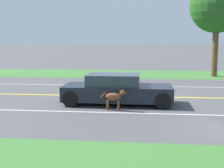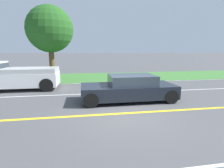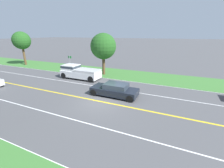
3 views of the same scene
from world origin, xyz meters
name	(u,v)px [view 1 (image 1 of 3)]	position (x,y,z in m)	size (l,w,h in m)	color
ground_plane	(133,97)	(0.00, 0.00, 0.00)	(400.00, 400.00, 0.00)	#4C4C4F
centre_divider_line	(133,96)	(0.00, 0.00, 0.00)	(0.18, 160.00, 0.01)	yellow
lane_edge_line_right	(122,143)	(7.00, 0.00, 0.00)	(0.14, 160.00, 0.01)	white
lane_edge_line_left	(137,79)	(-7.00, 0.00, 0.00)	(0.14, 160.00, 0.01)	white
lane_dash_same_dir	(129,113)	(3.50, 0.00, 0.00)	(0.10, 160.00, 0.01)	white
lane_dash_oncoming	(135,86)	(-3.50, 0.00, 0.00)	(0.10, 160.00, 0.01)	white
grass_verge_left	(138,74)	(-10.00, 0.00, 0.01)	(6.00, 160.00, 0.03)	#3D7533
ego_car	(117,90)	(1.81, -0.61, 0.62)	(1.93, 4.64, 1.30)	black
dog	(115,97)	(3.07, -0.56, 0.54)	(0.36, 1.11, 0.85)	brown
roadside_tree_left_near	(217,6)	(-9.00, 5.74, 5.20)	(3.98, 3.98, 7.23)	brown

